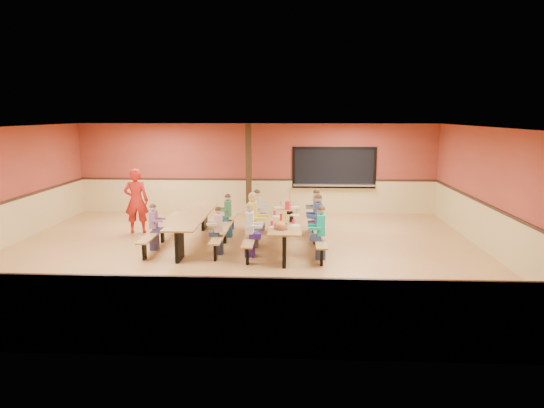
{
  "coord_description": "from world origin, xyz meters",
  "views": [
    {
      "loc": [
        1.28,
        -11.15,
        3.32
      ],
      "look_at": [
        0.74,
        0.43,
        1.15
      ],
      "focal_mm": 32.0,
      "sensor_mm": 36.0,
      "label": 1
    }
  ],
  "objects": [
    {
      "name": "kitchen_pass_through",
      "position": [
        2.6,
        4.96,
        1.49
      ],
      "size": [
        2.78,
        0.28,
        1.38
      ],
      "color": "black",
      "rests_on": "ground"
    },
    {
      "name": "cafeteria_table_main",
      "position": [
        1.07,
        0.78,
        0.53
      ],
      "size": [
        1.91,
        3.7,
        0.74
      ],
      "color": "#A37941",
      "rests_on": "ground"
    },
    {
      "name": "place_settings",
      "position": [
        1.07,
        0.78,
        0.8
      ],
      "size": [
        0.65,
        3.3,
        0.11
      ],
      "primitive_type": null,
      "color": "beige",
      "rests_on": "cafeteria_table_main"
    },
    {
      "name": "cafeteria_table_second",
      "position": [
        -1.34,
        1.02,
        0.53
      ],
      "size": [
        1.91,
        3.7,
        0.74
      ],
      "color": "#A37941",
      "rests_on": "ground"
    },
    {
      "name": "seated_child_purple_sec",
      "position": [
        -2.16,
        0.28,
        0.57
      ],
      "size": [
        0.33,
        0.27,
        1.14
      ],
      "primitive_type": null,
      "color": "#784C73",
      "rests_on": "ground"
    },
    {
      "name": "seated_child_navy_right",
      "position": [
        1.9,
        1.08,
        0.63
      ],
      "size": [
        0.4,
        0.33,
        1.27
      ],
      "primitive_type": null,
      "color": "navy",
      "rests_on": "ground"
    },
    {
      "name": "napkin_dispenser",
      "position": [
        1.22,
        0.29,
        0.8
      ],
      "size": [
        0.1,
        0.14,
        0.13
      ],
      "primitive_type": "cube",
      "color": "black",
      "rests_on": "cafeteria_table_main"
    },
    {
      "name": "condiment_ketchup",
      "position": [
        0.96,
        0.44,
        0.82
      ],
      "size": [
        0.06,
        0.06,
        0.17
      ],
      "primitive_type": "cylinder",
      "color": "#B2140F",
      "rests_on": "cafeteria_table_main"
    },
    {
      "name": "ground",
      "position": [
        0.0,
        0.0,
        0.0
      ],
      "size": [
        12.0,
        12.0,
        0.0
      ],
      "primitive_type": "plane",
      "color": "#A4713E",
      "rests_on": "ground"
    },
    {
      "name": "condiment_mustard",
      "position": [
        1.07,
        0.54,
        0.82
      ],
      "size": [
        0.06,
        0.06,
        0.17
      ],
      "primitive_type": "cylinder",
      "color": "yellow",
      "rests_on": "cafeteria_table_main"
    },
    {
      "name": "room_envelope",
      "position": [
        0.0,
        0.0,
        0.69
      ],
      "size": [
        12.04,
        10.04,
        3.02
      ],
      "color": "#953A2B",
      "rests_on": "ground"
    },
    {
      "name": "punch_pitcher",
      "position": [
        1.11,
        1.84,
        0.85
      ],
      "size": [
        0.16,
        0.16,
        0.22
      ],
      "primitive_type": "cylinder",
      "color": "red",
      "rests_on": "cafeteria_table_main"
    },
    {
      "name": "standing_woman",
      "position": [
        -3.14,
        1.99,
        0.91
      ],
      "size": [
        0.73,
        0.55,
        1.82
      ],
      "primitive_type": "imported",
      "rotation": [
        0.0,
        0.0,
        3.32
      ],
      "color": "#B51C14",
      "rests_on": "ground"
    },
    {
      "name": "seated_child_tan_sec",
      "position": [
        -0.51,
        -0.02,
        0.57
      ],
      "size": [
        0.34,
        0.28,
        1.14
      ],
      "primitive_type": null,
      "color": "beige",
      "rests_on": "ground"
    },
    {
      "name": "chip_bowl",
      "position": [
        0.98,
        -0.48,
        0.81
      ],
      "size": [
        0.32,
        0.32,
        0.15
      ],
      "primitive_type": null,
      "color": "orange",
      "rests_on": "cafeteria_table_main"
    },
    {
      "name": "seated_child_char_right",
      "position": [
        1.9,
        2.14,
        0.61
      ],
      "size": [
        0.38,
        0.31,
        1.23
      ],
      "primitive_type": null,
      "color": "#51565C",
      "rests_on": "ground"
    },
    {
      "name": "seated_child_green_sec",
      "position": [
        -0.51,
        1.64,
        0.59
      ],
      "size": [
        0.35,
        0.29,
        1.17
      ],
      "primitive_type": null,
      "color": "#306C42",
      "rests_on": "ground"
    },
    {
      "name": "seated_child_teal_right",
      "position": [
        1.9,
        -0.31,
        0.62
      ],
      "size": [
        0.39,
        0.32,
        1.24
      ],
      "primitive_type": null,
      "color": "#12A992",
      "rests_on": "ground"
    },
    {
      "name": "seated_child_white_left",
      "position": [
        0.25,
        -0.18,
        0.63
      ],
      "size": [
        0.39,
        0.32,
        1.26
      ],
      "primitive_type": null,
      "color": "white",
      "rests_on": "ground"
    },
    {
      "name": "seated_child_grey_left",
      "position": [
        0.25,
        2.07,
        0.61
      ],
      "size": [
        0.38,
        0.31,
        1.23
      ],
      "primitive_type": null,
      "color": "#B4B4B4",
      "rests_on": "ground"
    },
    {
      "name": "table_paddle",
      "position": [
        1.17,
        1.26,
        0.88
      ],
      "size": [
        0.16,
        0.16,
        0.56
      ],
      "color": "black",
      "rests_on": "cafeteria_table_main"
    },
    {
      "name": "structural_post",
      "position": [
        -0.2,
        4.4,
        1.5
      ],
      "size": [
        0.18,
        0.18,
        3.0
      ],
      "primitive_type": "cube",
      "color": "black",
      "rests_on": "ground"
    },
    {
      "name": "seated_adult_yellow",
      "position": [
        0.25,
        0.67,
        0.69
      ],
      "size": [
        0.45,
        0.37,
        1.37
      ],
      "primitive_type": null,
      "color": "yellow",
      "rests_on": "ground"
    }
  ]
}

